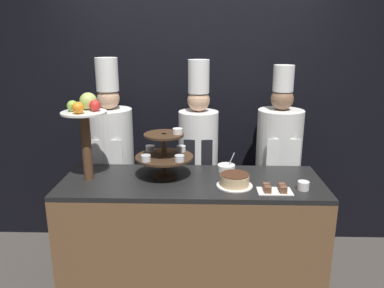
{
  "coord_description": "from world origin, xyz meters",
  "views": [
    {
      "loc": [
        0.08,
        -2.25,
        1.98
      ],
      "look_at": [
        0.0,
        0.44,
        1.21
      ],
      "focal_mm": 35.0,
      "sensor_mm": 36.0,
      "label": 1
    }
  ],
  "objects_px": {
    "cake_square_tray": "(275,189)",
    "chef_center_right": "(278,158)",
    "fruit_pedestal": "(86,120)",
    "cake_round": "(235,180)",
    "chef_left": "(112,155)",
    "chef_center_left": "(198,155)",
    "serving_bowl_far": "(226,168)",
    "tiered_stand": "(165,153)",
    "cup_white": "(303,186)"
  },
  "relations": [
    {
      "from": "cake_square_tray",
      "to": "chef_center_right",
      "type": "height_order",
      "value": "chef_center_right"
    },
    {
      "from": "fruit_pedestal",
      "to": "cake_round",
      "type": "distance_m",
      "value": 1.15
    },
    {
      "from": "chef_left",
      "to": "chef_center_left",
      "type": "height_order",
      "value": "chef_left"
    },
    {
      "from": "serving_bowl_far",
      "to": "chef_center_left",
      "type": "relative_size",
      "value": 0.08
    },
    {
      "from": "fruit_pedestal",
      "to": "chef_left",
      "type": "xyz_separation_m",
      "value": [
        0.04,
        0.52,
        -0.43
      ]
    },
    {
      "from": "fruit_pedestal",
      "to": "cake_square_tray",
      "type": "relative_size",
      "value": 2.71
    },
    {
      "from": "cake_square_tray",
      "to": "chef_left",
      "type": "height_order",
      "value": "chef_left"
    },
    {
      "from": "serving_bowl_far",
      "to": "chef_center_left",
      "type": "distance_m",
      "value": 0.4
    },
    {
      "from": "serving_bowl_far",
      "to": "chef_left",
      "type": "height_order",
      "value": "chef_left"
    },
    {
      "from": "fruit_pedestal",
      "to": "chef_center_left",
      "type": "height_order",
      "value": "chef_center_left"
    },
    {
      "from": "fruit_pedestal",
      "to": "chef_left",
      "type": "relative_size",
      "value": 0.35
    },
    {
      "from": "fruit_pedestal",
      "to": "cake_round",
      "type": "height_order",
      "value": "fruit_pedestal"
    },
    {
      "from": "tiered_stand",
      "to": "chef_left",
      "type": "relative_size",
      "value": 0.24
    },
    {
      "from": "tiered_stand",
      "to": "cake_round",
      "type": "relative_size",
      "value": 1.7
    },
    {
      "from": "tiered_stand",
      "to": "fruit_pedestal",
      "type": "relative_size",
      "value": 0.68
    },
    {
      "from": "cake_square_tray",
      "to": "chef_left",
      "type": "distance_m",
      "value": 1.49
    },
    {
      "from": "cup_white",
      "to": "serving_bowl_far",
      "type": "xyz_separation_m",
      "value": [
        -0.51,
        0.37,
        -0.0
      ]
    },
    {
      "from": "chef_left",
      "to": "chef_center_right",
      "type": "xyz_separation_m",
      "value": [
        1.46,
        0.0,
        -0.01
      ]
    },
    {
      "from": "cake_square_tray",
      "to": "cake_round",
      "type": "bearing_deg",
      "value": 160.66
    },
    {
      "from": "cake_round",
      "to": "serving_bowl_far",
      "type": "bearing_deg",
      "value": 97.28
    },
    {
      "from": "chef_center_right",
      "to": "chef_left",
      "type": "bearing_deg",
      "value": -180.0
    },
    {
      "from": "cake_square_tray",
      "to": "chef_center_left",
      "type": "xyz_separation_m",
      "value": [
        -0.53,
        0.74,
        0.0
      ]
    },
    {
      "from": "cake_round",
      "to": "cake_square_tray",
      "type": "relative_size",
      "value": 1.09
    },
    {
      "from": "tiered_stand",
      "to": "cake_square_tray",
      "type": "distance_m",
      "value": 0.84
    },
    {
      "from": "cake_square_tray",
      "to": "fruit_pedestal",
      "type": "bearing_deg",
      "value": 170.82
    },
    {
      "from": "chef_center_right",
      "to": "cake_square_tray",
      "type": "bearing_deg",
      "value": -102.73
    },
    {
      "from": "chef_left",
      "to": "chef_center_left",
      "type": "relative_size",
      "value": 1.01
    },
    {
      "from": "chef_left",
      "to": "cake_round",
      "type": "bearing_deg",
      "value": -32.0
    },
    {
      "from": "cake_round",
      "to": "cup_white",
      "type": "height_order",
      "value": "cake_round"
    },
    {
      "from": "cake_square_tray",
      "to": "chef_center_right",
      "type": "distance_m",
      "value": 0.76
    },
    {
      "from": "fruit_pedestal",
      "to": "chef_center_right",
      "type": "height_order",
      "value": "chef_center_right"
    },
    {
      "from": "cake_square_tray",
      "to": "chef_center_right",
      "type": "bearing_deg",
      "value": 77.27
    },
    {
      "from": "tiered_stand",
      "to": "serving_bowl_far",
      "type": "height_order",
      "value": "tiered_stand"
    },
    {
      "from": "cake_round",
      "to": "serving_bowl_far",
      "type": "xyz_separation_m",
      "value": [
        -0.04,
        0.31,
        -0.02
      ]
    },
    {
      "from": "serving_bowl_far",
      "to": "chef_center_left",
      "type": "xyz_separation_m",
      "value": [
        -0.23,
        0.33,
        -0.0
      ]
    },
    {
      "from": "chef_center_left",
      "to": "fruit_pedestal",
      "type": "bearing_deg",
      "value": -147.09
    },
    {
      "from": "fruit_pedestal",
      "to": "tiered_stand",
      "type": "bearing_deg",
      "value": 5.43
    },
    {
      "from": "cup_white",
      "to": "serving_bowl_far",
      "type": "bearing_deg",
      "value": 144.39
    },
    {
      "from": "chef_center_left",
      "to": "cup_white",
      "type": "bearing_deg",
      "value": -43.4
    },
    {
      "from": "tiered_stand",
      "to": "chef_center_right",
      "type": "distance_m",
      "value": 1.07
    },
    {
      "from": "cake_round",
      "to": "chef_center_left",
      "type": "distance_m",
      "value": 0.7
    },
    {
      "from": "serving_bowl_far",
      "to": "chef_center_right",
      "type": "xyz_separation_m",
      "value": [
        0.47,
        0.33,
        -0.03
      ]
    },
    {
      "from": "tiered_stand",
      "to": "cup_white",
      "type": "xyz_separation_m",
      "value": [
        0.98,
        -0.23,
        -0.16
      ]
    },
    {
      "from": "tiered_stand",
      "to": "cake_round",
      "type": "xyz_separation_m",
      "value": [
        0.51,
        -0.18,
        -0.15
      ]
    },
    {
      "from": "cake_round",
      "to": "serving_bowl_far",
      "type": "height_order",
      "value": "serving_bowl_far"
    },
    {
      "from": "cup_white",
      "to": "chef_center_left",
      "type": "relative_size",
      "value": 0.04
    },
    {
      "from": "fruit_pedestal",
      "to": "cake_square_tray",
      "type": "xyz_separation_m",
      "value": [
        1.34,
        -0.22,
        -0.43
      ]
    },
    {
      "from": "chef_center_left",
      "to": "cake_round",
      "type": "bearing_deg",
      "value": -67.57
    },
    {
      "from": "chef_center_left",
      "to": "chef_center_right",
      "type": "bearing_deg",
      "value": -0.0
    },
    {
      "from": "chef_center_left",
      "to": "serving_bowl_far",
      "type": "bearing_deg",
      "value": -55.68
    }
  ]
}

